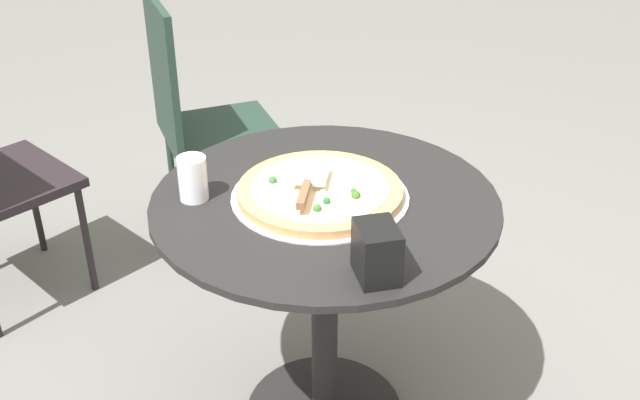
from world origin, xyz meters
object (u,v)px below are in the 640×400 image
napkin_dispenser (377,252)px  patio_chair_far (197,112)px  pizza_server (307,185)px  pizza_on_tray (320,192)px  patio_table (325,264)px  drinking_cup (193,178)px

napkin_dispenser → patio_chair_far: bearing=11.4°
pizza_server → napkin_dispenser: (0.20, 0.25, 0.01)m
pizza_on_tray → pizza_server: 0.06m
patio_table → pizza_server: size_ratio=3.82×
drinking_cup → patio_chair_far: size_ratio=0.11×
patio_table → napkin_dispenser: napkin_dispenser is taller
pizza_on_tray → drinking_cup: size_ratio=3.95×
pizza_server → drinking_cup: drinking_cup is taller
patio_table → drinking_cup: drinking_cup is taller
patio_chair_far → pizza_server: bearing=48.9°
drinking_cup → pizza_server: bearing=109.6°
napkin_dispenser → patio_table: bearing=4.9°
drinking_cup → napkin_dispenser: bearing=78.0°
pizza_server → patio_chair_far: bearing=-131.1°
pizza_on_tray → napkin_dispenser: bearing=44.7°
patio_table → patio_chair_far: size_ratio=0.88×
drinking_cup → napkin_dispenser: 0.51m
pizza_on_tray → patio_chair_far: (-0.61, -0.76, -0.18)m
drinking_cup → napkin_dispenser: size_ratio=0.93×
pizza_on_tray → napkin_dispenser: size_ratio=3.69×
patio_table → pizza_server: (0.04, -0.03, 0.24)m
napkin_dispenser → patio_chair_far: 1.33m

